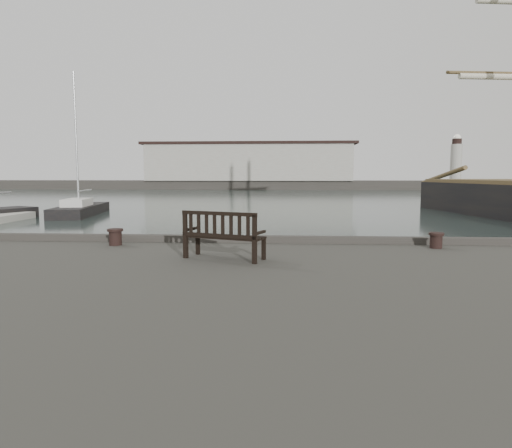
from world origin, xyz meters
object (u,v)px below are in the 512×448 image
Objects in this scene: bollard_right at (436,240)px; yacht_d at (81,212)px; bench at (224,244)px; bollard_left at (115,237)px.

bollard_right is 33.30m from yacht_d.
bench reaches higher than bollard_left.
bollard_right is at bearing 39.27° from bench.
bollard_right is at bearing -60.23° from yacht_d.
bollard_left is 8.16m from bollard_right.
bench is 0.15× the size of yacht_d.
yacht_d is (-12.88, 25.82, -1.54)m from bollard_left.
bollard_left is at bearing -179.62° from bollard_right.
bench is 5.39m from bollard_right.
bollard_right is at bearing 0.38° from bollard_left.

